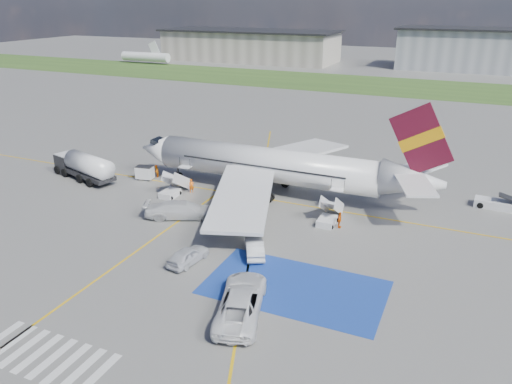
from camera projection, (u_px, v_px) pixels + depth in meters
The scene contains 22 objects.
ground at pixel (208, 242), 46.33m from camera, with size 400.00×400.00×0.00m, color #60605E.
grass_strip at pixel (389, 86), 127.17m from camera, with size 400.00×30.00×0.01m, color #2D4C1E.
taxiway_line_main at pixel (259, 198), 56.54m from camera, with size 120.00×0.20×0.01m, color gold.
taxiway_line_cross at pixel (92, 283), 39.70m from camera, with size 0.20×60.00×0.01m, color gold.
taxiway_line_diag at pixel (259, 198), 56.54m from camera, with size 0.20×60.00×0.01m, color gold.
staging_box at pixel (295, 287), 39.15m from camera, with size 14.00×8.00×0.01m, color navy.
crosswalk at pixel (45, 356), 31.69m from camera, with size 9.00×4.00×0.01m.
terminal_west at pixel (250, 46), 175.86m from camera, with size 60.00×22.00×10.00m, color gray.
terminal_centre at pixel (481, 50), 151.48m from camera, with size 48.00×18.00×12.00m, color gray.
airliner at pixel (279, 166), 56.43m from camera, with size 36.81×32.95×11.92m.
airstairs_fwd at pixel (172, 190), 57.09m from camera, with size 1.90×5.20×3.60m.
airstairs_aft at pixel (328, 217), 50.11m from camera, with size 1.90×5.20×3.60m.
fuel_tanker at pixel (84, 168), 61.84m from camera, with size 10.24×5.30×3.39m.
gpu_cart at pixel (145, 173), 62.02m from camera, with size 2.26×1.65×1.73m.
belt_loader at pixel (501, 205), 53.47m from camera, with size 5.75×2.34×1.70m.
car_silver_a at pixel (188, 255), 42.50m from camera, with size 1.72×4.28×1.46m, color silver.
car_silver_b at pixel (255, 247), 43.87m from camera, with size 1.53×4.40×1.45m, color #AFB1B6.
van_white_a at pixel (241, 297), 35.71m from camera, with size 3.00×6.50×2.44m, color silver.
van_white_b at pixel (183, 207), 51.10m from camera, with size 2.42×5.94×2.33m, color silver.
crew_fwd at pixel (191, 186), 57.80m from camera, with size 0.60×0.40×1.65m, color orange.
crew_nose at pixel (156, 171), 62.66m from camera, with size 0.79×0.62×1.63m, color orange.
crew_aft at pixel (340, 220), 48.98m from camera, with size 0.97×0.41×1.66m, color #E5600C.
Camera 1 is at (20.87, -36.04, 21.30)m, focal length 35.00 mm.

